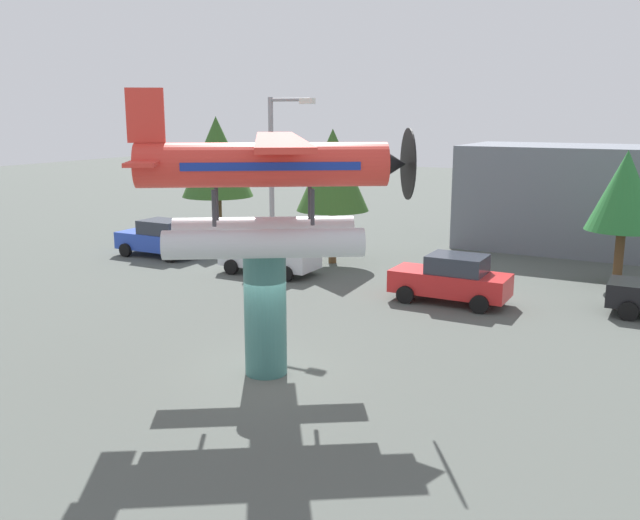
{
  "coord_description": "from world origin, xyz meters",
  "views": [
    {
      "loc": [
        9.32,
        -14.37,
        6.7
      ],
      "look_at": [
        0.0,
        3.0,
        2.48
      ],
      "focal_mm": 38.46,
      "sensor_mm": 36.0,
      "label": 1
    }
  ],
  "objects_px": {
    "streetlight_primary": "(277,182)",
    "storefront_building": "(580,198)",
    "floatplane_monument": "(268,184)",
    "display_pedestal": "(265,312)",
    "car_near_blue": "(160,238)",
    "car_mid_silver": "(271,254)",
    "tree_west": "(217,157)",
    "car_far_red": "(452,279)",
    "tree_east": "(333,170)",
    "tree_center_back": "(625,191)"
  },
  "relations": [
    {
      "from": "car_mid_silver",
      "to": "streetlight_primary",
      "type": "xyz_separation_m",
      "value": [
        2.22,
        -3.01,
        3.38
      ]
    },
    {
      "from": "display_pedestal",
      "to": "streetlight_primary",
      "type": "distance_m",
      "value": 8.17
    },
    {
      "from": "car_far_red",
      "to": "storefront_building",
      "type": "height_order",
      "value": "storefront_building"
    },
    {
      "from": "storefront_building",
      "to": "car_mid_silver",
      "type": "bearing_deg",
      "value": -131.04
    },
    {
      "from": "car_mid_silver",
      "to": "streetlight_primary",
      "type": "relative_size",
      "value": 0.58
    },
    {
      "from": "streetlight_primary",
      "to": "tree_east",
      "type": "height_order",
      "value": "streetlight_primary"
    },
    {
      "from": "display_pedestal",
      "to": "car_far_red",
      "type": "bearing_deg",
      "value": 76.45
    },
    {
      "from": "car_mid_silver",
      "to": "car_far_red",
      "type": "relative_size",
      "value": 1.0
    },
    {
      "from": "car_near_blue",
      "to": "tree_west",
      "type": "relative_size",
      "value": 0.64
    },
    {
      "from": "display_pedestal",
      "to": "streetlight_primary",
      "type": "relative_size",
      "value": 0.45
    },
    {
      "from": "car_near_blue",
      "to": "streetlight_primary",
      "type": "relative_size",
      "value": 0.58
    },
    {
      "from": "display_pedestal",
      "to": "car_near_blue",
      "type": "distance_m",
      "value": 16.4
    },
    {
      "from": "car_mid_silver",
      "to": "tree_east",
      "type": "relative_size",
      "value": 0.69
    },
    {
      "from": "display_pedestal",
      "to": "tree_west",
      "type": "height_order",
      "value": "tree_west"
    },
    {
      "from": "streetlight_primary",
      "to": "tree_west",
      "type": "xyz_separation_m",
      "value": [
        -8.75,
        8.19,
        0.22
      ]
    },
    {
      "from": "car_far_red",
      "to": "streetlight_primary",
      "type": "xyz_separation_m",
      "value": [
        -5.96,
        -2.25,
        3.38
      ]
    },
    {
      "from": "car_near_blue",
      "to": "streetlight_primary",
      "type": "height_order",
      "value": "streetlight_primary"
    },
    {
      "from": "tree_west",
      "to": "car_near_blue",
      "type": "bearing_deg",
      "value": -91.27
    },
    {
      "from": "display_pedestal",
      "to": "streetlight_primary",
      "type": "height_order",
      "value": "streetlight_primary"
    },
    {
      "from": "streetlight_primary",
      "to": "display_pedestal",
      "type": "bearing_deg",
      "value": -60.62
    },
    {
      "from": "display_pedestal",
      "to": "car_near_blue",
      "type": "bearing_deg",
      "value": 140.54
    },
    {
      "from": "floatplane_monument",
      "to": "storefront_building",
      "type": "height_order",
      "value": "floatplane_monument"
    },
    {
      "from": "display_pedestal",
      "to": "floatplane_monument",
      "type": "height_order",
      "value": "floatplane_monument"
    },
    {
      "from": "floatplane_monument",
      "to": "car_near_blue",
      "type": "height_order",
      "value": "floatplane_monument"
    },
    {
      "from": "car_far_red",
      "to": "tree_center_back",
      "type": "distance_m",
      "value": 8.14
    },
    {
      "from": "car_far_red",
      "to": "tree_west",
      "type": "distance_m",
      "value": 16.27
    },
    {
      "from": "car_mid_silver",
      "to": "tree_center_back",
      "type": "height_order",
      "value": "tree_center_back"
    },
    {
      "from": "tree_center_back",
      "to": "storefront_building",
      "type": "bearing_deg",
      "value": 109.39
    },
    {
      "from": "floatplane_monument",
      "to": "tree_west",
      "type": "relative_size",
      "value": 1.42
    },
    {
      "from": "floatplane_monument",
      "to": "streetlight_primary",
      "type": "xyz_separation_m",
      "value": [
        -3.91,
        6.67,
        -0.72
      ]
    },
    {
      "from": "tree_center_back",
      "to": "floatplane_monument",
      "type": "bearing_deg",
      "value": -115.84
    },
    {
      "from": "car_near_blue",
      "to": "car_mid_silver",
      "type": "xyz_separation_m",
      "value": [
        6.63,
        -0.65,
        0.0
      ]
    },
    {
      "from": "car_near_blue",
      "to": "display_pedestal",
      "type": "bearing_deg",
      "value": 140.54
    },
    {
      "from": "floatplane_monument",
      "to": "car_mid_silver",
      "type": "xyz_separation_m",
      "value": [
        -6.13,
        9.69,
        -4.1
      ]
    },
    {
      "from": "tree_east",
      "to": "storefront_building",
      "type": "bearing_deg",
      "value": 44.08
    },
    {
      "from": "tree_west",
      "to": "streetlight_primary",
      "type": "bearing_deg",
      "value": -43.13
    },
    {
      "from": "car_near_blue",
      "to": "tree_east",
      "type": "distance_m",
      "value": 8.99
    },
    {
      "from": "floatplane_monument",
      "to": "tree_west",
      "type": "distance_m",
      "value": 19.53
    },
    {
      "from": "car_near_blue",
      "to": "tree_center_back",
      "type": "relative_size",
      "value": 0.79
    },
    {
      "from": "display_pedestal",
      "to": "storefront_building",
      "type": "bearing_deg",
      "value": 78.09
    },
    {
      "from": "storefront_building",
      "to": "tree_center_back",
      "type": "bearing_deg",
      "value": -70.61
    },
    {
      "from": "streetlight_primary",
      "to": "storefront_building",
      "type": "relative_size",
      "value": 0.64
    },
    {
      "from": "storefront_building",
      "to": "tree_east",
      "type": "distance_m",
      "value": 13.1
    },
    {
      "from": "streetlight_primary",
      "to": "tree_east",
      "type": "bearing_deg",
      "value": 98.26
    },
    {
      "from": "car_near_blue",
      "to": "tree_center_back",
      "type": "bearing_deg",
      "value": -167.75
    },
    {
      "from": "tree_center_back",
      "to": "display_pedestal",
      "type": "bearing_deg",
      "value": -116.08
    },
    {
      "from": "car_mid_silver",
      "to": "floatplane_monument",
      "type": "bearing_deg",
      "value": 122.31
    },
    {
      "from": "display_pedestal",
      "to": "tree_east",
      "type": "bearing_deg",
      "value": 109.94
    },
    {
      "from": "tree_west",
      "to": "tree_east",
      "type": "relative_size",
      "value": 1.09
    },
    {
      "from": "display_pedestal",
      "to": "car_near_blue",
      "type": "relative_size",
      "value": 0.79
    }
  ]
}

